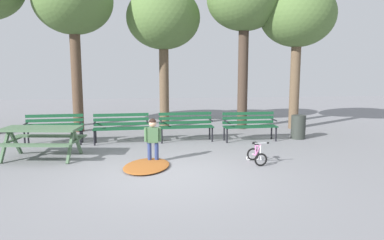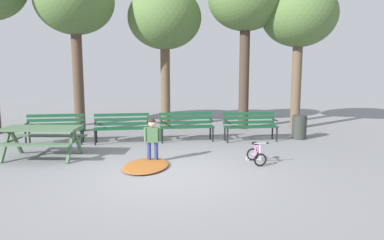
{
  "view_description": "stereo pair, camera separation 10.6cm",
  "coord_description": "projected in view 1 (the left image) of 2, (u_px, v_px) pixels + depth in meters",
  "views": [
    {
      "loc": [
        -0.29,
        -7.29,
        2.24
      ],
      "look_at": [
        0.72,
        1.89,
        0.85
      ],
      "focal_mm": 33.87,
      "sensor_mm": 36.0,
      "label": 1
    },
    {
      "loc": [
        -0.18,
        -7.3,
        2.24
      ],
      "look_at": [
        0.72,
        1.89,
        0.85
      ],
      "focal_mm": 33.87,
      "sensor_mm": 36.0,
      "label": 2
    }
  ],
  "objects": [
    {
      "name": "picnic_table",
      "position": [
        41.0,
        135.0,
        8.73
      ],
      "size": [
        1.96,
        1.56,
        0.79
      ],
      "color": "#4C6B4C",
      "rests_on": "ground"
    },
    {
      "name": "trash_bin",
      "position": [
        298.0,
        127.0,
        11.17
      ],
      "size": [
        0.44,
        0.44,
        0.73
      ],
      "primitive_type": "cylinder",
      "color": "#2D332D",
      "rests_on": "ground"
    },
    {
      "name": "leaf_pile",
      "position": [
        147.0,
        166.0,
        8.03
      ],
      "size": [
        1.34,
        1.63,
        0.07
      ],
      "primitive_type": "ellipsoid",
      "rotation": [
        0.0,
        0.0,
        1.28
      ],
      "color": "#9E5623",
      "rests_on": "ground"
    },
    {
      "name": "tree_far_right",
      "position": [
        298.0,
        16.0,
        12.48
      ],
      "size": [
        2.6,
        2.6,
        5.08
      ],
      "color": "brown",
      "rests_on": "ground"
    },
    {
      "name": "tree_right",
      "position": [
        244.0,
        1.0,
        12.41
      ],
      "size": [
        2.6,
        2.6,
        5.62
      ],
      "color": "#423328",
      "rests_on": "ground"
    },
    {
      "name": "park_bench_right",
      "position": [
        186.0,
        124.0,
        10.82
      ],
      "size": [
        1.62,
        0.55,
        0.85
      ],
      "color": "#144728",
      "rests_on": "ground"
    },
    {
      "name": "park_bench_far_left",
      "position": [
        54.0,
        127.0,
        10.36
      ],
      "size": [
        1.62,
        0.54,
        0.85
      ],
      "color": "#144728",
      "rests_on": "ground"
    },
    {
      "name": "park_bench_far_right",
      "position": [
        249.0,
        124.0,
        10.87
      ],
      "size": [
        1.62,
        0.53,
        0.85
      ],
      "color": "#144728",
      "rests_on": "ground"
    },
    {
      "name": "ground",
      "position": [
        168.0,
        174.0,
        7.53
      ],
      "size": [
        36.0,
        36.0,
        0.0
      ],
      "primitive_type": "plane",
      "color": "gray"
    },
    {
      "name": "child_standing",
      "position": [
        153.0,
        137.0,
        8.39
      ],
      "size": [
        0.39,
        0.18,
        1.03
      ],
      "color": "navy",
      "rests_on": "ground"
    },
    {
      "name": "tree_center",
      "position": [
        163.0,
        20.0,
        12.76
      ],
      "size": [
        2.6,
        2.6,
        5.01
      ],
      "color": "brown",
      "rests_on": "ground"
    },
    {
      "name": "kids_bicycle",
      "position": [
        257.0,
        155.0,
        8.37
      ],
      "size": [
        0.39,
        0.58,
        0.54
      ],
      "color": "black",
      "rests_on": "ground"
    },
    {
      "name": "park_bench_left",
      "position": [
        121.0,
        126.0,
        10.54
      ],
      "size": [
        1.62,
        0.54,
        0.85
      ],
      "color": "#144728",
      "rests_on": "ground"
    },
    {
      "name": "tree_left",
      "position": [
        73.0,
        3.0,
        11.84
      ],
      "size": [
        2.6,
        2.6,
        5.45
      ],
      "color": "brown",
      "rests_on": "ground"
    }
  ]
}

